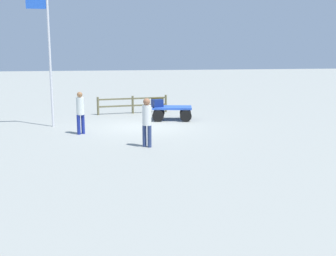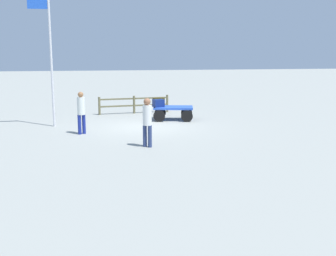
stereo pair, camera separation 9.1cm
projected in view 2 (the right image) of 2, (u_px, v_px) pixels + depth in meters
name	position (u px, v px, depth m)	size (l,w,h in m)	color
ground_plane	(145.00, 126.00, 18.49)	(120.00, 120.00, 0.00)	gray
luggage_cart	(173.00, 110.00, 20.15)	(2.11, 1.63, 0.66)	blue
suitcase_grey	(158.00, 103.00, 19.97)	(0.58, 0.51, 0.36)	navy
suitcase_tan	(159.00, 102.00, 20.42)	(0.60, 0.45, 0.40)	#3F3714
worker_lead	(81.00, 110.00, 16.58)	(0.42, 0.42, 1.71)	navy
worker_trailing	(147.00, 119.00, 14.27)	(0.43, 0.43, 1.71)	navy
flagpole	(49.00, 52.00, 17.89)	(0.92, 0.10, 5.68)	silver
wooden_fence	(134.00, 103.00, 22.35)	(3.85, 0.53, 0.95)	brown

